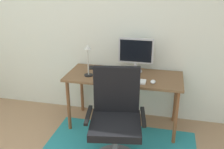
{
  "coord_description": "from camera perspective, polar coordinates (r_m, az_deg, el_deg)",
  "views": [
    {
      "loc": [
        0.83,
        -1.13,
        1.92
      ],
      "look_at": [
        0.21,
        1.56,
        0.83
      ],
      "focal_mm": 40.46,
      "sensor_mm": 36.0,
      "label": 1
    }
  ],
  "objects": [
    {
      "name": "wall_back",
      "position": [
        3.48,
        -1.0,
        11.31
      ],
      "size": [
        6.0,
        0.1,
        2.6
      ],
      "primitive_type": "cube",
      "color": "silver",
      "rests_on": "ground"
    },
    {
      "name": "desk",
      "position": [
        3.24,
        2.72,
        -1.43
      ],
      "size": [
        1.47,
        0.63,
        0.73
      ],
      "color": "brown",
      "rests_on": "ground"
    },
    {
      "name": "monitor",
      "position": [
        3.28,
        5.4,
        4.99
      ],
      "size": [
        0.45,
        0.18,
        0.45
      ],
      "color": "#B2B2B7",
      "rests_on": "desk"
    },
    {
      "name": "keyboard",
      "position": [
        3.04,
        3.61,
        -1.36
      ],
      "size": [
        0.43,
        0.13,
        0.02
      ],
      "primitive_type": "cube",
      "color": "white",
      "rests_on": "desk"
    },
    {
      "name": "computer_mouse",
      "position": [
        3.02,
        9.24,
        -1.62
      ],
      "size": [
        0.06,
        0.1,
        0.03
      ],
      "primitive_type": "ellipsoid",
      "color": "white",
      "rests_on": "desk"
    },
    {
      "name": "coffee_cup",
      "position": [
        3.18,
        -1.02,
        0.54
      ],
      "size": [
        0.09,
        0.09,
        0.1
      ],
      "primitive_type": "cylinder",
      "color": "#6F3977",
      "rests_on": "desk"
    },
    {
      "name": "cell_phone",
      "position": [
        3.49,
        -4.75,
        1.59
      ],
      "size": [
        0.12,
        0.16,
        0.01
      ],
      "primitive_type": "cube",
      "rotation": [
        0.0,
        0.0,
        0.43
      ],
      "color": "black",
      "rests_on": "desk"
    },
    {
      "name": "desk_lamp",
      "position": [
        3.13,
        -5.46,
        4.24
      ],
      "size": [
        0.11,
        0.11,
        0.41
      ],
      "color": "black",
      "rests_on": "desk"
    },
    {
      "name": "office_chair",
      "position": [
        2.73,
        0.86,
        -10.92
      ],
      "size": [
        0.65,
        0.6,
        1.03
      ],
      "rotation": [
        0.0,
        0.0,
        0.17
      ],
      "color": "slate",
      "rests_on": "ground"
    }
  ]
}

